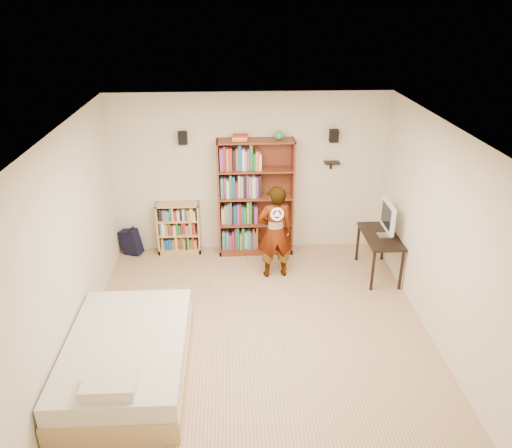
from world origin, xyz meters
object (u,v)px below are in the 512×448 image
at_px(tall_bookshelf, 256,198).
at_px(person, 275,232).
at_px(low_bookshelf, 179,228).
at_px(daybed, 127,353).
at_px(computer_desk, 378,255).

distance_m(tall_bookshelf, person, 0.89).
bearing_deg(tall_bookshelf, person, -72.84).
height_order(low_bookshelf, person, person).
xyz_separation_m(tall_bookshelf, low_bookshelf, (-1.30, 0.05, -0.54)).
height_order(low_bookshelf, daybed, low_bookshelf).
height_order(tall_bookshelf, low_bookshelf, tall_bookshelf).
bearing_deg(tall_bookshelf, computer_desk, -24.91).
xyz_separation_m(computer_desk, daybed, (-3.53, -2.12, -0.03)).
bearing_deg(tall_bookshelf, daybed, -118.73).
relative_size(daybed, person, 1.40).
bearing_deg(low_bookshelf, computer_desk, -16.13).
bearing_deg(tall_bookshelf, low_bookshelf, 177.93).
height_order(tall_bookshelf, person, tall_bookshelf).
relative_size(computer_desk, person, 0.67).
bearing_deg(computer_desk, tall_bookshelf, 155.09).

